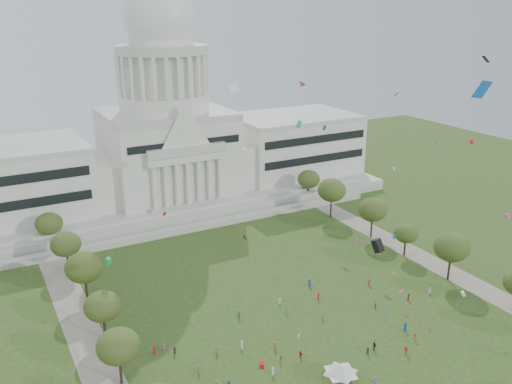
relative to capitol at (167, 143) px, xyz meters
name	(u,v)px	position (x,y,z in m)	size (l,w,h in m)	color
ground	(359,363)	(0.00, -113.59, -22.30)	(400.00, 400.00, 0.00)	#32481C
capitol	(167,143)	(0.00, 0.00, 0.00)	(160.00, 64.50, 91.30)	#B9B6AC
path_left	(92,353)	(-48.00, -83.59, -22.28)	(8.00, 160.00, 0.04)	gray
path_right	(424,258)	(48.00, -83.59, -22.28)	(8.00, 160.00, 0.04)	gray
row_tree_l_2	(118,346)	(-45.04, -96.29, -13.79)	(8.42, 8.42, 11.97)	black
row_tree_r_2	(452,247)	(44.17, -96.15, -12.64)	(9.55, 9.55, 13.58)	black
row_tree_l_3	(102,306)	(-44.09, -79.67, -14.09)	(8.12, 8.12, 11.55)	black
row_tree_r_3	(406,233)	(44.40, -79.10, -15.21)	(7.01, 7.01, 9.98)	black
row_tree_l_4	(84,267)	(-44.08, -61.17, -12.90)	(9.29, 9.29, 13.21)	black
row_tree_r_4	(373,210)	(44.76, -63.55, -13.01)	(9.19, 9.19, 13.06)	black
row_tree_l_5	(66,244)	(-45.22, -42.58, -13.88)	(8.33, 8.33, 11.85)	black
row_tree_r_5	(332,190)	(43.49, -43.40, -12.37)	(9.82, 9.82, 13.96)	black
row_tree_l_6	(49,224)	(-46.87, -24.45, -14.02)	(8.19, 8.19, 11.64)	black
row_tree_r_6	(309,179)	(45.96, -25.46, -13.79)	(8.42, 8.42, 11.97)	black
event_tent	(341,369)	(-7.18, -116.52, -19.13)	(9.03, 9.03, 4.09)	#4C4C4C
person_0	(430,291)	(34.09, -99.47, -21.39)	(0.89, 0.58, 1.82)	silver
person_2	(409,297)	(27.07, -99.37, -21.34)	(0.93, 0.58, 1.92)	#B21E1E
person_3	(406,350)	(10.65, -115.76, -21.31)	(1.27, 0.66, 1.97)	#B21E1E
person_4	(374,346)	(5.64, -111.46, -21.28)	(1.19, 0.65, 2.03)	#26262B
person_5	(301,354)	(-9.65, -106.05, -21.52)	(1.43, 0.57, 1.54)	#B21E1E
person_8	(280,359)	(-14.24, -105.43, -21.57)	(0.70, 0.43, 1.45)	olive
person_9	(415,337)	(15.99, -112.90, -21.45)	(1.09, 0.56, 1.69)	#B21E1E
person_10	(375,306)	(17.06, -98.39, -21.53)	(0.89, 0.49, 1.53)	#994C8C
distant_crowd	(276,338)	(-11.31, -98.57, -21.42)	(61.96, 38.98, 1.95)	#26262B
kite_swarm	(334,223)	(-2.07, -105.27, 6.52)	(90.64, 104.60, 58.47)	white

